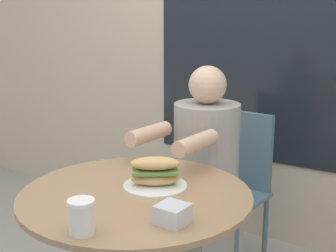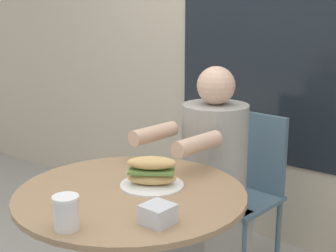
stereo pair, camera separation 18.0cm
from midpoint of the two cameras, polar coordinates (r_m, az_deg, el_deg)
name	(u,v)px [view 1 (the left image)]	position (r m, az deg, el deg)	size (l,w,h in m)	color
storefront_wall	(278,10)	(2.80, 11.45, 13.72)	(8.00, 0.09, 2.80)	#B7A88E
cafe_table	(136,242)	(1.78, -6.86, -13.93)	(0.84, 0.84, 0.76)	#997551
diner_chair	(234,177)	(2.54, 6.00, -6.28)	(0.41, 0.41, 0.87)	slate
seated_diner	(202,201)	(2.27, 1.83, -9.17)	(0.35, 0.57, 1.15)	gray
sandwich_on_plate	(155,174)	(1.73, -4.58, -5.92)	(0.24, 0.24, 0.11)	white
drink_cup	(82,217)	(1.42, -14.19, -10.74)	(0.08, 0.08, 0.10)	silver
napkin_box	(173,214)	(1.45, -3.07, -10.74)	(0.09, 0.09, 0.06)	silver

